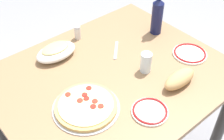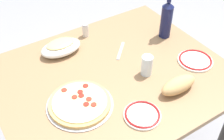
{
  "view_description": "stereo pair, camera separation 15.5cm",
  "coord_description": "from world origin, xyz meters",
  "px_view_note": "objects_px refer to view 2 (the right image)",
  "views": [
    {
      "loc": [
        0.75,
        0.89,
        1.8
      ],
      "look_at": [
        0.0,
        0.0,
        0.78
      ],
      "focal_mm": 46.78,
      "sensor_mm": 36.0,
      "label": 1
    },
    {
      "loc": [
        0.63,
        0.98,
        1.8
      ],
      "look_at": [
        0.0,
        0.0,
        0.78
      ],
      "focal_mm": 46.78,
      "sensor_mm": 36.0,
      "label": 2
    }
  ],
  "objects_px": {
    "side_plate_near": "(195,60)",
    "side_plate_far": "(142,115)",
    "dining_table": "(112,90)",
    "baked_pasta_dish": "(61,47)",
    "water_glass": "(147,65)",
    "wine_bottle": "(166,19)",
    "bread_loaf": "(178,85)",
    "pepperoni_pizza": "(80,103)",
    "spice_shaker": "(85,30)"
  },
  "relations": [
    {
      "from": "dining_table",
      "to": "pepperoni_pizza",
      "type": "bearing_deg",
      "value": 22.73
    },
    {
      "from": "baked_pasta_dish",
      "to": "water_glass",
      "type": "relative_size",
      "value": 2.08
    },
    {
      "from": "side_plate_far",
      "to": "bread_loaf",
      "type": "height_order",
      "value": "bread_loaf"
    },
    {
      "from": "spice_shaker",
      "to": "pepperoni_pizza",
      "type": "bearing_deg",
      "value": 58.5
    },
    {
      "from": "wine_bottle",
      "to": "spice_shaker",
      "type": "relative_size",
      "value": 3.52
    },
    {
      "from": "spice_shaker",
      "to": "dining_table",
      "type": "bearing_deg",
      "value": 82.02
    },
    {
      "from": "dining_table",
      "to": "bread_loaf",
      "type": "height_order",
      "value": "bread_loaf"
    },
    {
      "from": "dining_table",
      "to": "side_plate_near",
      "type": "xyz_separation_m",
      "value": [
        -0.46,
        0.16,
        0.13
      ]
    },
    {
      "from": "baked_pasta_dish",
      "to": "bread_loaf",
      "type": "height_order",
      "value": "bread_loaf"
    },
    {
      "from": "side_plate_far",
      "to": "side_plate_near",
      "type": "bearing_deg",
      "value": -162.39
    },
    {
      "from": "water_glass",
      "to": "side_plate_far",
      "type": "height_order",
      "value": "water_glass"
    },
    {
      "from": "water_glass",
      "to": "side_plate_near",
      "type": "height_order",
      "value": "water_glass"
    },
    {
      "from": "spice_shaker",
      "to": "side_plate_far",
      "type": "bearing_deg",
      "value": 82.59
    },
    {
      "from": "water_glass",
      "to": "pepperoni_pizza",
      "type": "bearing_deg",
      "value": 1.39
    },
    {
      "from": "side_plate_near",
      "to": "baked_pasta_dish",
      "type": "bearing_deg",
      "value": -38.67
    },
    {
      "from": "dining_table",
      "to": "baked_pasta_dish",
      "type": "xyz_separation_m",
      "value": [
        0.15,
        -0.32,
        0.16
      ]
    },
    {
      "from": "pepperoni_pizza",
      "to": "bread_loaf",
      "type": "bearing_deg",
      "value": 158.86
    },
    {
      "from": "water_glass",
      "to": "wine_bottle",
      "type": "bearing_deg",
      "value": -144.85
    },
    {
      "from": "dining_table",
      "to": "pepperoni_pizza",
      "type": "distance_m",
      "value": 0.3
    },
    {
      "from": "dining_table",
      "to": "bread_loaf",
      "type": "xyz_separation_m",
      "value": [
        -0.21,
        0.28,
        0.16
      ]
    },
    {
      "from": "wine_bottle",
      "to": "water_glass",
      "type": "relative_size",
      "value": 2.66
    },
    {
      "from": "baked_pasta_dish",
      "to": "side_plate_far",
      "type": "height_order",
      "value": "baked_pasta_dish"
    },
    {
      "from": "pepperoni_pizza",
      "to": "water_glass",
      "type": "xyz_separation_m",
      "value": [
        -0.41,
        -0.01,
        0.04
      ]
    },
    {
      "from": "wine_bottle",
      "to": "side_plate_near",
      "type": "relative_size",
      "value": 1.55
    },
    {
      "from": "baked_pasta_dish",
      "to": "wine_bottle",
      "type": "relative_size",
      "value": 0.78
    },
    {
      "from": "pepperoni_pizza",
      "to": "spice_shaker",
      "type": "relative_size",
      "value": 3.72
    },
    {
      "from": "side_plate_near",
      "to": "side_plate_far",
      "type": "xyz_separation_m",
      "value": [
        0.49,
        0.16,
        0.0
      ]
    },
    {
      "from": "pepperoni_pizza",
      "to": "side_plate_near",
      "type": "relative_size",
      "value": 1.64
    },
    {
      "from": "pepperoni_pizza",
      "to": "side_plate_far",
      "type": "bearing_deg",
      "value": 134.83
    },
    {
      "from": "side_plate_near",
      "to": "side_plate_far",
      "type": "distance_m",
      "value": 0.52
    },
    {
      "from": "water_glass",
      "to": "bread_loaf",
      "type": "relative_size",
      "value": 0.56
    },
    {
      "from": "pepperoni_pizza",
      "to": "spice_shaker",
      "type": "bearing_deg",
      "value": -121.5
    },
    {
      "from": "bread_loaf",
      "to": "baked_pasta_dish",
      "type": "bearing_deg",
      "value": -59.28
    },
    {
      "from": "pepperoni_pizza",
      "to": "baked_pasta_dish",
      "type": "xyz_separation_m",
      "value": [
        -0.1,
        -0.42,
        0.03
      ]
    },
    {
      "from": "baked_pasta_dish",
      "to": "side_plate_far",
      "type": "bearing_deg",
      "value": 99.72
    },
    {
      "from": "pepperoni_pizza",
      "to": "side_plate_near",
      "type": "bearing_deg",
      "value": 175.34
    },
    {
      "from": "side_plate_far",
      "to": "spice_shaker",
      "type": "relative_size",
      "value": 2.02
    },
    {
      "from": "baked_pasta_dish",
      "to": "spice_shaker",
      "type": "height_order",
      "value": "spice_shaker"
    },
    {
      "from": "side_plate_far",
      "to": "bread_loaf",
      "type": "relative_size",
      "value": 0.85
    },
    {
      "from": "wine_bottle",
      "to": "water_glass",
      "type": "bearing_deg",
      "value": 35.15
    },
    {
      "from": "pepperoni_pizza",
      "to": "water_glass",
      "type": "distance_m",
      "value": 0.41
    },
    {
      "from": "baked_pasta_dish",
      "to": "side_plate_near",
      "type": "relative_size",
      "value": 1.21
    },
    {
      "from": "bread_loaf",
      "to": "spice_shaker",
      "type": "height_order",
      "value": "spice_shaker"
    },
    {
      "from": "water_glass",
      "to": "side_plate_far",
      "type": "bearing_deg",
      "value": 48.97
    },
    {
      "from": "dining_table",
      "to": "water_glass",
      "type": "bearing_deg",
      "value": 148.89
    },
    {
      "from": "water_glass",
      "to": "spice_shaker",
      "type": "distance_m",
      "value": 0.5
    },
    {
      "from": "pepperoni_pizza",
      "to": "water_glass",
      "type": "relative_size",
      "value": 2.81
    },
    {
      "from": "water_glass",
      "to": "side_plate_far",
      "type": "relative_size",
      "value": 0.65
    },
    {
      "from": "baked_pasta_dish",
      "to": "pepperoni_pizza",
      "type": "bearing_deg",
      "value": 76.31
    },
    {
      "from": "baked_pasta_dish",
      "to": "side_plate_near",
      "type": "xyz_separation_m",
      "value": [
        -0.6,
        0.48,
        -0.03
      ]
    }
  ]
}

